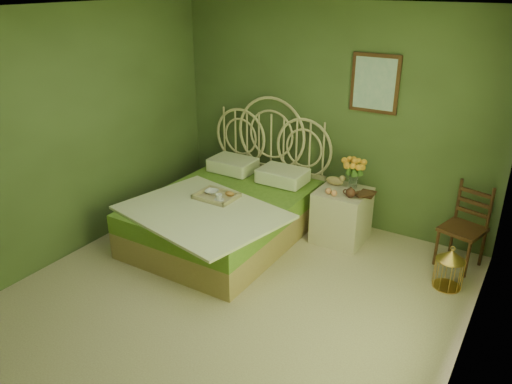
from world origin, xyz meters
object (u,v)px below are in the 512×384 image
Objects in this scene: nightstand at (343,210)px; birdcage at (449,269)px; bed at (227,211)px; chair at (465,221)px.

birdcage is at bearing -16.15° from nightstand.
bed reaches higher than chair.
birdcage is (2.45, 0.25, -0.12)m from bed.
bed is 1.33m from nightstand.
nightstand is at bearing 28.04° from bed.
chair reaches higher than birdcage.
chair is (1.28, 0.18, 0.13)m from nightstand.
birdcage is at bearing 5.91° from bed.
bed reaches higher than birdcage.
bed is 5.68× the size of birdcage.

